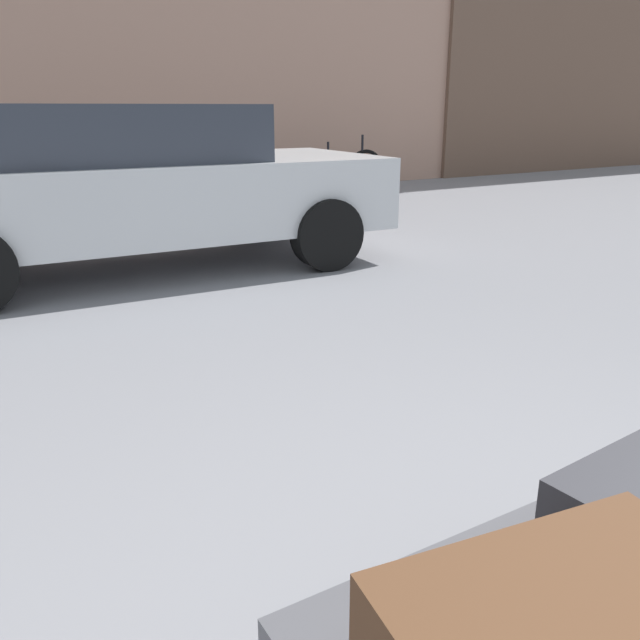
# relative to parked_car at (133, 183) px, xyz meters

# --- Properties ---
(parked_car) EXTENTS (4.38, 2.08, 1.42)m
(parked_car) POSITION_rel_parked_car_xyz_m (0.00, 0.00, 0.00)
(parked_car) COLOR silver
(parked_car) RESTS_ON ground_plane
(bicycle_leaning) EXTENTS (1.76, 0.18, 0.96)m
(bicycle_leaning) POSITION_rel_parked_car_xyz_m (4.36, 3.53, -0.39)
(bicycle_leaning) COLOR black
(bicycle_leaning) RESTS_ON ground_plane
(bollard_kerb_near) EXTENTS (0.23, 0.23, 0.57)m
(bollard_kerb_near) POSITION_rel_parked_car_xyz_m (2.54, 2.13, -0.47)
(bollard_kerb_near) COLOR #383838
(bollard_kerb_near) RESTS_ON ground_plane
(bollard_kerb_mid) EXTENTS (0.23, 0.23, 0.57)m
(bollard_kerb_mid) POSITION_rel_parked_car_xyz_m (3.80, 2.13, -0.47)
(bollard_kerb_mid) COLOR #383838
(bollard_kerb_mid) RESTS_ON ground_plane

